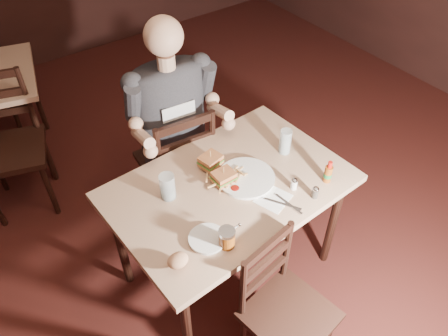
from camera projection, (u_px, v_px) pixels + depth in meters
room_shell at (253, 117)px, 1.65m from camera, size 7.00×7.00×7.00m
main_table at (229, 195)px, 2.33m from camera, size 1.28×0.89×0.77m
chair_far at (176, 162)px, 2.85m from camera, size 0.48×0.51×0.93m
chair_near at (290, 315)px, 2.12m from camera, size 0.45×0.48×0.84m
bg_chair_near at (10, 151)px, 2.90m from camera, size 0.58×0.60×0.97m
diner at (173, 102)px, 2.48m from camera, size 0.60×0.50×0.97m
dinner_plate at (246, 178)px, 2.29m from camera, size 0.31×0.31×0.02m
sandwich_left at (224, 174)px, 2.24m from camera, size 0.11×0.09×0.10m
sandwich_right at (210, 158)px, 2.33m from camera, size 0.13×0.12×0.10m
fries_pile at (225, 176)px, 2.27m from camera, size 0.26×0.19×0.04m
ketchup_dollop at (235, 188)px, 2.22m from camera, size 0.05×0.05×0.01m
glass_left at (168, 187)px, 2.16m from camera, size 0.08×0.08×0.14m
glass_right at (285, 142)px, 2.41m from camera, size 0.07×0.07×0.15m
hot_sauce at (328, 172)px, 2.25m from camera, size 0.04×0.04×0.13m
salt_shaker at (294, 184)px, 2.23m from camera, size 0.04×0.04×0.06m
pepper_shaker at (315, 193)px, 2.19m from camera, size 0.04×0.04×0.06m
syrup_dispenser at (227, 238)px, 1.96m from camera, size 0.08×0.08×0.10m
napkin at (273, 199)px, 2.20m from camera, size 0.20×0.19×0.00m
knife at (280, 203)px, 2.17m from camera, size 0.13×0.19×0.01m
fork at (289, 204)px, 2.17m from camera, size 0.03×0.18×0.01m
side_plate at (207, 239)px, 2.01m from camera, size 0.18×0.18×0.01m
bread_roll at (178, 260)px, 1.88m from camera, size 0.10×0.08×0.06m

